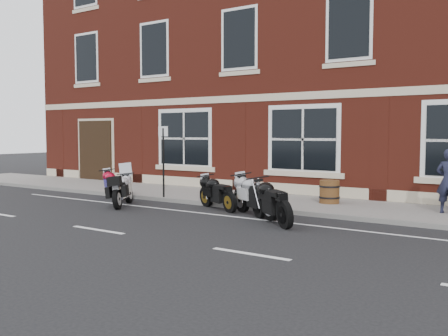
{
  "coord_description": "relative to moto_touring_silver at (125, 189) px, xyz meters",
  "views": [
    {
      "loc": [
        8.55,
        -10.59,
        2.17
      ],
      "look_at": [
        0.31,
        1.6,
        1.14
      ],
      "focal_mm": 40.0,
      "sensor_mm": 36.0,
      "label": 1
    }
  ],
  "objects": [
    {
      "name": "ground",
      "position": [
        2.23,
        -0.03,
        -0.51
      ],
      "size": [
        80.0,
        80.0,
        0.0
      ],
      "primitive_type": "plane",
      "color": "black",
      "rests_on": "ground"
    },
    {
      "name": "sidewalk",
      "position": [
        2.23,
        2.97,
        -0.45
      ],
      "size": [
        30.0,
        3.0,
        0.12
      ],
      "primitive_type": "cube",
      "color": "slate",
      "rests_on": "ground"
    },
    {
      "name": "kerb",
      "position": [
        2.23,
        1.39,
        -0.45
      ],
      "size": [
        30.0,
        0.16,
        0.12
      ],
      "primitive_type": "cube",
      "color": "slate",
      "rests_on": "ground"
    },
    {
      "name": "pub_building",
      "position": [
        2.23,
        10.47,
        5.49
      ],
      "size": [
        24.0,
        12.0,
        12.0
      ],
      "primitive_type": "cube",
      "color": "maroon",
      "rests_on": "ground"
    },
    {
      "name": "moto_touring_silver",
      "position": [
        0.0,
        0.0,
        0.0
      ],
      "size": [
        1.09,
        1.7,
        1.26
      ],
      "rotation": [
        0.0,
        0.0,
        0.54
      ],
      "color": "black",
      "rests_on": "ground"
    },
    {
      "name": "moto_sport_red",
      "position": [
        -1.51,
        0.99,
        -0.02
      ],
      "size": [
        1.71,
        1.08,
        0.86
      ],
      "rotation": [
        0.0,
        0.0,
        1.04
      ],
      "color": "black",
      "rests_on": "ground"
    },
    {
      "name": "moto_sport_black",
      "position": [
        2.72,
        0.98,
        -0.01
      ],
      "size": [
        1.81,
        0.94,
        0.87
      ],
      "rotation": [
        0.0,
        0.0,
        1.13
      ],
      "color": "black",
      "rests_on": "ground"
    },
    {
      "name": "moto_sport_silver",
      "position": [
        4.19,
        0.61,
        0.06
      ],
      "size": [
        1.97,
        1.24,
        0.99
      ],
      "rotation": [
        0.0,
        0.0,
        1.04
      ],
      "color": "black",
      "rests_on": "ground"
    },
    {
      "name": "moto_naked_black",
      "position": [
        5.03,
        -0.05,
        0.05
      ],
      "size": [
        1.81,
        1.44,
        0.98
      ],
      "rotation": [
        0.0,
        0.0,
        0.92
      ],
      "color": "black",
      "rests_on": "ground"
    },
    {
      "name": "pedestrian_left",
      "position": [
        8.45,
        3.07,
        0.44
      ],
      "size": [
        0.64,
        0.44,
        1.67
      ],
      "primitive_type": "imported",
      "rotation": [
        0.0,
        0.0,
        3.06
      ],
      "color": "#1B1E32",
      "rests_on": "sidewalk"
    },
    {
      "name": "barrel_planter",
      "position": [
        5.2,
        3.17,
        -0.05
      ],
      "size": [
        0.61,
        0.61,
        0.68
      ],
      "color": "#543C16",
      "rests_on": "sidewalk"
    },
    {
      "name": "parking_sign",
      "position": [
        0.22,
        1.52,
        0.92
      ],
      "size": [
        0.31,
        0.12,
        2.27
      ],
      "rotation": [
        0.0,
        0.0,
        0.32
      ],
      "color": "black",
      "rests_on": "sidewalk"
    }
  ]
}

